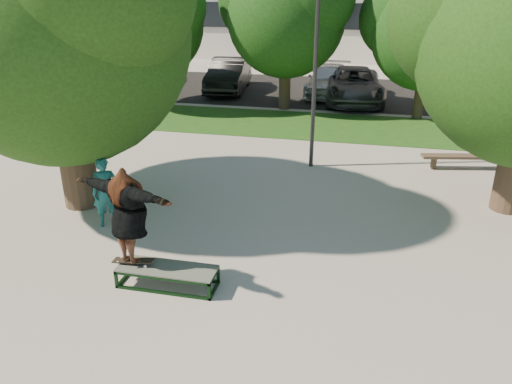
% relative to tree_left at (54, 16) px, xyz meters
% --- Properties ---
extents(ground, '(120.00, 120.00, 0.00)m').
position_rel_tree_left_xyz_m(ground, '(4.29, -1.09, -4.42)').
color(ground, gray).
rests_on(ground, ground).
extents(grass_strip, '(30.00, 4.00, 0.02)m').
position_rel_tree_left_xyz_m(grass_strip, '(5.29, 8.41, -4.41)').
color(grass_strip, '#144112').
rests_on(grass_strip, ground).
extents(asphalt_strip, '(40.00, 8.00, 0.01)m').
position_rel_tree_left_xyz_m(asphalt_strip, '(4.29, 14.91, -4.42)').
color(asphalt_strip, black).
rests_on(asphalt_strip, ground).
extents(tree_left, '(6.96, 5.95, 7.12)m').
position_rel_tree_left_xyz_m(tree_left, '(0.00, 0.00, 0.00)').
color(tree_left, '#38281E').
rests_on(tree_left, ground).
extents(bg_tree_left, '(5.28, 4.51, 5.77)m').
position_rel_tree_left_xyz_m(bg_tree_left, '(-2.28, 9.98, -0.69)').
color(bg_tree_left, '#38281E').
rests_on(bg_tree_left, ground).
extents(bg_tree_mid, '(5.76, 4.92, 6.24)m').
position_rel_tree_left_xyz_m(bg_tree_mid, '(3.22, 10.98, -0.41)').
color(bg_tree_mid, '#38281E').
rests_on(bg_tree_mid, ground).
extents(bg_tree_right, '(5.04, 4.31, 5.43)m').
position_rel_tree_left_xyz_m(bg_tree_right, '(8.73, 10.47, -0.93)').
color(bg_tree_right, '#38281E').
rests_on(bg_tree_right, ground).
extents(lamppost, '(0.25, 0.15, 6.11)m').
position_rel_tree_left_xyz_m(lamppost, '(5.29, 3.91, -1.27)').
color(lamppost, '#2D2D30').
rests_on(lamppost, ground).
extents(grind_box, '(1.80, 0.60, 0.38)m').
position_rel_tree_left_xyz_m(grind_box, '(3.51, -3.01, -4.23)').
color(grind_box, black).
rests_on(grind_box, ground).
extents(skater_rig, '(2.29, 1.31, 1.88)m').
position_rel_tree_left_xyz_m(skater_rig, '(2.86, -3.01, -3.07)').
color(skater_rig, white).
rests_on(skater_rig, grind_box).
extents(bystander, '(0.70, 0.61, 1.61)m').
position_rel_tree_left_xyz_m(bystander, '(1.29, -0.99, -3.62)').
color(bystander, '#175A59').
rests_on(bystander, ground).
extents(bench, '(2.74, 0.87, 0.42)m').
position_rel_tree_left_xyz_m(bench, '(9.83, 4.68, -4.07)').
color(bench, '#4D3D2E').
rests_on(bench, ground).
extents(car_silver_a, '(1.94, 4.46, 1.50)m').
position_rel_tree_left_xyz_m(car_silver_a, '(-4.71, 14.49, -3.67)').
color(car_silver_a, '#AAA9AE').
rests_on(car_silver_a, asphalt_strip).
extents(car_dark, '(2.13, 4.95, 1.59)m').
position_rel_tree_left_xyz_m(car_dark, '(-0.04, 13.92, -3.63)').
color(car_dark, black).
rests_on(car_dark, asphalt_strip).
extents(car_grey, '(3.02, 5.63, 1.50)m').
position_rel_tree_left_xyz_m(car_grey, '(6.13, 12.94, -3.67)').
color(car_grey, '#515155').
rests_on(car_grey, asphalt_strip).
extents(car_silver_b, '(2.10, 4.74, 1.35)m').
position_rel_tree_left_xyz_m(car_silver_b, '(4.89, 14.30, -3.75)').
color(car_silver_b, silver).
rests_on(car_silver_b, asphalt_strip).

